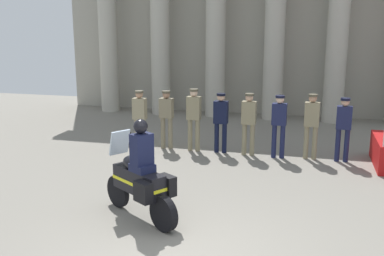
% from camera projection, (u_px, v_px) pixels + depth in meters
% --- Properties ---
extents(colonnade_backdrop, '(17.08, 1.59, 7.86)m').
position_uv_depth(colonnade_backdrop, '(277.00, 10.00, 16.94)').
color(colonnade_backdrop, '#A49F91').
rests_on(colonnade_backdrop, ground_plane).
extents(officer_in_row_0, '(0.39, 0.24, 1.67)m').
position_uv_depth(officer_in_row_0, '(140.00, 114.00, 13.11)').
color(officer_in_row_0, gray).
rests_on(officer_in_row_0, ground_plane).
extents(officer_in_row_1, '(0.39, 0.24, 1.68)m').
position_uv_depth(officer_in_row_1, '(166.00, 115.00, 13.05)').
color(officer_in_row_1, '#7A7056').
rests_on(officer_in_row_1, ground_plane).
extents(officer_in_row_2, '(0.39, 0.24, 1.77)m').
position_uv_depth(officer_in_row_2, '(194.00, 115.00, 12.79)').
color(officer_in_row_2, '#847A5B').
rests_on(officer_in_row_2, ground_plane).
extents(officer_in_row_3, '(0.39, 0.24, 1.67)m').
position_uv_depth(officer_in_row_3, '(221.00, 118.00, 12.64)').
color(officer_in_row_3, black).
rests_on(officer_in_row_3, ground_plane).
extents(officer_in_row_4, '(0.39, 0.24, 1.71)m').
position_uv_depth(officer_in_row_4, '(249.00, 119.00, 12.38)').
color(officer_in_row_4, '#847A5B').
rests_on(officer_in_row_4, ground_plane).
extents(officer_in_row_5, '(0.39, 0.24, 1.70)m').
position_uv_depth(officer_in_row_5, '(279.00, 121.00, 12.13)').
color(officer_in_row_5, '#191E42').
rests_on(officer_in_row_5, ground_plane).
extents(officer_in_row_6, '(0.39, 0.24, 1.74)m').
position_uv_depth(officer_in_row_6, '(312.00, 121.00, 12.03)').
color(officer_in_row_6, '#847A5B').
rests_on(officer_in_row_6, ground_plane).
extents(officer_in_row_7, '(0.39, 0.24, 1.68)m').
position_uv_depth(officer_in_row_7, '(344.00, 124.00, 11.80)').
color(officer_in_row_7, '#191E42').
rests_on(officer_in_row_7, ground_plane).
extents(motorcycle_with_rider, '(1.81, 1.29, 1.90)m').
position_uv_depth(motorcycle_with_rider, '(141.00, 178.00, 8.33)').
color(motorcycle_with_rider, black).
rests_on(motorcycle_with_rider, ground_plane).
extents(briefcase_on_ground, '(0.10, 0.32, 0.36)m').
position_uv_depth(briefcase_on_ground, '(128.00, 139.00, 13.63)').
color(briefcase_on_ground, black).
rests_on(briefcase_on_ground, ground_plane).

